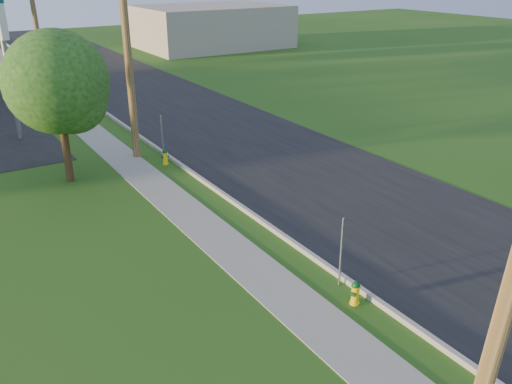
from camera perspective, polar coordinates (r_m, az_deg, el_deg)
ground_plane at (r=12.56m, az=20.90°, el=-18.32°), size 140.00×140.00×0.00m
road at (r=21.30m, az=7.41°, el=0.87°), size 8.00×120.00×0.02m
curb at (r=19.16m, az=-1.91°, el=-1.34°), size 0.15×120.00×0.15m
sidewalk at (r=18.45m, az=-6.61°, el=-2.70°), size 1.50×120.00×0.03m
utility_pole_mid at (r=23.58m, az=-13.44°, el=15.08°), size 1.40×0.32×9.80m
utility_pole_far at (r=40.95m, az=-22.31°, el=17.01°), size 1.40×0.32×9.50m
sign_post_near at (r=14.40m, az=8.97°, el=-6.30°), size 0.05×0.04×2.00m
sign_post_mid at (r=23.79m, az=-9.83°, el=5.65°), size 0.05×0.04×2.00m
sign_post_far at (r=35.07m, az=-17.78°, el=10.51°), size 0.05×0.04×2.00m
price_pylon at (r=27.97m, az=-25.34°, el=15.75°), size 0.34×2.04×6.85m
distant_building at (r=56.87m, az=-4.67°, el=16.98°), size 14.00×10.00×4.00m
tree_verge at (r=21.58m, az=-19.91°, el=10.42°), size 3.85×3.85×5.84m
hydrant_near at (r=14.06m, az=10.42°, el=-10.38°), size 0.35×0.31×0.68m
hydrant_mid at (r=23.42m, az=-9.53°, el=3.67°), size 0.35×0.32×0.68m
hydrant_far at (r=32.74m, az=-16.82°, el=8.71°), size 0.43×0.38×0.82m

